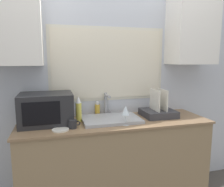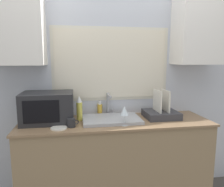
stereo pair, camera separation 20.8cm
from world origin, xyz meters
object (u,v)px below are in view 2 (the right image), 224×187
(dish_rack, at_px, (161,112))
(spray_bottle, at_px, (79,109))
(microwave, at_px, (48,107))
(mug_near_sink, at_px, (72,123))
(wine_glass, at_px, (124,111))
(soap_bottle, at_px, (100,109))
(faucet, at_px, (109,102))

(dish_rack, height_order, spray_bottle, dish_rack)
(microwave, relative_size, dish_rack, 1.44)
(dish_rack, distance_m, spray_bottle, 0.84)
(mug_near_sink, height_order, wine_glass, wine_glass)
(spray_bottle, relative_size, soap_bottle, 1.63)
(spray_bottle, bearing_deg, faucet, 23.59)
(soap_bottle, bearing_deg, microwave, -161.11)
(dish_rack, bearing_deg, soap_bottle, 161.63)
(dish_rack, distance_m, soap_bottle, 0.65)
(soap_bottle, relative_size, wine_glass, 0.84)
(spray_bottle, xyz_separation_m, wine_glass, (0.40, -0.23, 0.01))
(faucet, relative_size, wine_glass, 1.35)
(dish_rack, bearing_deg, spray_bottle, 177.86)
(faucet, xyz_separation_m, spray_bottle, (-0.32, -0.14, -0.03))
(soap_bottle, bearing_deg, wine_glass, -65.96)
(spray_bottle, height_order, wine_glass, spray_bottle)
(microwave, distance_m, dish_rack, 1.15)
(faucet, relative_size, soap_bottle, 1.61)
(microwave, height_order, wine_glass, microwave)
(microwave, bearing_deg, soap_bottle, 18.89)
(faucet, relative_size, dish_rack, 0.73)
(microwave, height_order, spray_bottle, microwave)
(microwave, distance_m, wine_glass, 0.74)
(dish_rack, height_order, mug_near_sink, dish_rack)
(microwave, xyz_separation_m, dish_rack, (1.14, -0.03, -0.09))
(microwave, relative_size, mug_near_sink, 4.65)
(spray_bottle, height_order, soap_bottle, spray_bottle)
(mug_near_sink, bearing_deg, microwave, 138.76)
(microwave, height_order, dish_rack, microwave)
(microwave, xyz_separation_m, mug_near_sink, (0.22, -0.20, -0.11))
(dish_rack, bearing_deg, mug_near_sink, -169.50)
(faucet, relative_size, spray_bottle, 0.99)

